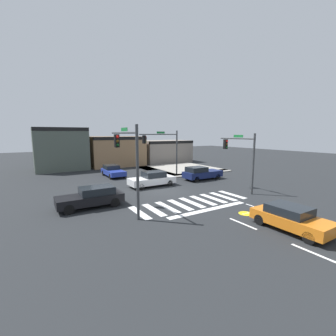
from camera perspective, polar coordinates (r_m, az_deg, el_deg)
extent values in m
plane|color=#232628|center=(21.80, -1.33, -5.59)|extent=(120.00, 120.00, 0.00)
cube|color=silver|center=(16.01, -7.14, -10.92)|extent=(0.52, 2.98, 0.01)
cube|color=silver|center=(16.47, -3.55, -10.31)|extent=(0.52, 2.98, 0.01)
cube|color=silver|center=(16.99, -0.18, -9.69)|extent=(0.52, 2.98, 0.01)
cube|color=silver|center=(17.57, 2.96, -9.09)|extent=(0.52, 2.98, 0.01)
cube|color=silver|center=(18.19, 5.89, -8.50)|extent=(0.52, 2.98, 0.01)
cube|color=silver|center=(18.86, 8.61, -7.93)|extent=(0.52, 2.98, 0.01)
cube|color=silver|center=(19.58, 11.13, -7.38)|extent=(0.52, 2.98, 0.01)
cube|color=silver|center=(20.32, 13.46, -6.86)|extent=(0.52, 2.98, 0.01)
cube|color=silver|center=(21.10, 15.62, -6.37)|extent=(0.52, 2.98, 0.01)
cube|color=white|center=(16.73, 10.11, -10.13)|extent=(6.80, 0.50, 0.01)
cube|color=white|center=(14.77, 18.05, -12.99)|extent=(0.16, 2.00, 0.01)
cube|color=white|center=(12.80, 32.42, -17.40)|extent=(0.16, 2.00, 0.01)
cylinder|color=yellow|center=(16.56, 18.73, -10.66)|extent=(0.94, 0.94, 0.01)
cylinder|color=white|center=(16.40, 18.25, -10.80)|extent=(0.15, 0.15, 0.00)
cylinder|color=white|center=(16.71, 19.20, -10.49)|extent=(0.15, 0.15, 0.00)
cube|color=white|center=(16.56, 18.73, -10.64)|extent=(0.42, 0.04, 0.00)
cube|color=#9E998E|center=(31.04, 8.26, -1.28)|extent=(10.00, 1.60, 0.15)
cube|color=#9E998E|center=(32.64, -2.87, -0.72)|extent=(1.60, 10.00, 0.15)
cube|color=#9E998E|center=(34.82, 3.21, -0.14)|extent=(10.00, 10.00, 0.15)
cube|color=#4C564C|center=(37.64, -25.16, 4.34)|extent=(7.10, 6.12, 6.19)
cube|color=black|center=(34.74, -24.91, 8.77)|extent=(7.10, 0.50, 0.50)
cube|color=#93704C|center=(39.02, -12.65, 4.07)|extent=(8.60, 5.09, 4.85)
cube|color=black|center=(36.71, -11.56, 7.24)|extent=(8.60, 0.50, 0.50)
cube|color=gray|center=(43.46, -1.00, 4.19)|extent=(8.99, 6.11, 4.06)
cube|color=black|center=(40.93, 1.03, 6.42)|extent=(8.99, 0.50, 0.50)
cylinder|color=#383A3D|center=(29.32, 2.18, 3.69)|extent=(0.18, 0.18, 5.70)
cylinder|color=#383A3D|center=(27.86, -2.28, 8.35)|extent=(5.19, 0.12, 0.12)
cube|color=black|center=(26.96, -5.97, 7.08)|extent=(0.32, 0.32, 0.95)
sphere|color=red|center=(27.02, -5.66, 7.72)|extent=(0.22, 0.22, 0.22)
sphere|color=#4C330C|center=(27.03, -5.65, 7.09)|extent=(0.22, 0.22, 0.22)
sphere|color=#0C3814|center=(27.04, -5.64, 6.47)|extent=(0.22, 0.22, 0.22)
cube|color=#197233|center=(27.98, -1.82, 8.80)|extent=(1.10, 0.03, 0.24)
cylinder|color=#383A3D|center=(14.03, -7.57, -1.32)|extent=(0.18, 0.18, 5.87)
cylinder|color=#383A3D|center=(15.92, -11.10, 8.58)|extent=(0.12, 4.53, 0.12)
cube|color=black|center=(17.19, -12.61, 6.60)|extent=(0.32, 0.32, 0.95)
sphere|color=red|center=(17.02, -12.45, 7.59)|extent=(0.22, 0.22, 0.22)
sphere|color=#4C330C|center=(17.02, -12.42, 6.59)|extent=(0.22, 0.22, 0.22)
sphere|color=#0C3814|center=(17.04, -12.39, 5.60)|extent=(0.22, 0.22, 0.22)
cube|color=#197233|center=(15.71, -10.83, 9.40)|extent=(0.03, 1.10, 0.24)
cylinder|color=#383A3D|center=(21.30, 20.41, 0.86)|extent=(0.18, 0.18, 5.35)
cylinder|color=#383A3D|center=(22.43, 16.65, 7.03)|extent=(0.12, 4.01, 0.12)
cube|color=black|center=(23.39, 14.08, 5.77)|extent=(0.32, 0.32, 0.95)
sphere|color=red|center=(23.26, 14.41, 6.47)|extent=(0.22, 0.22, 0.22)
sphere|color=#4C330C|center=(23.27, 14.38, 5.74)|extent=(0.22, 0.22, 0.22)
sphere|color=#0C3814|center=(23.28, 14.36, 5.02)|extent=(0.22, 0.22, 0.22)
cube|color=#197233|center=(22.29, 17.06, 7.57)|extent=(0.03, 1.10, 0.24)
cube|color=#141E4C|center=(27.17, 8.61, -1.49)|extent=(4.65, 1.90, 0.70)
cube|color=black|center=(26.49, 7.12, -0.34)|extent=(2.16, 1.67, 0.56)
cylinder|color=black|center=(28.87, 9.92, -1.57)|extent=(0.63, 0.22, 0.63)
cylinder|color=black|center=(27.65, 12.22, -2.08)|extent=(0.63, 0.22, 0.63)
cylinder|color=black|center=(26.91, 4.86, -2.21)|extent=(0.63, 0.22, 0.63)
cylinder|color=black|center=(25.60, 7.09, -2.80)|extent=(0.63, 0.22, 0.63)
cube|color=white|center=(23.44, -4.01, -3.10)|extent=(4.69, 1.90, 0.65)
cube|color=black|center=(23.42, -3.56, -1.57)|extent=(2.11, 1.67, 0.59)
cylinder|color=black|center=(24.97, -1.64, -3.05)|extent=(0.61, 0.22, 0.61)
cylinder|color=black|center=(23.56, 0.40, -3.76)|extent=(0.61, 0.22, 0.61)
cylinder|color=black|center=(23.58, -8.40, -3.84)|extent=(0.61, 0.22, 0.61)
cylinder|color=black|center=(22.08, -6.67, -4.65)|extent=(0.61, 0.22, 0.61)
cube|color=black|center=(17.71, -18.80, -7.30)|extent=(4.60, 1.87, 0.63)
cube|color=black|center=(17.68, -17.26, -5.31)|extent=(2.36, 1.64, 0.53)
cylinder|color=black|center=(16.76, -23.39, -9.45)|extent=(0.69, 0.22, 0.69)
cylinder|color=black|center=(18.33, -24.15, -7.98)|extent=(0.69, 0.22, 0.69)
cylinder|color=black|center=(17.41, -13.07, -8.29)|extent=(0.69, 0.22, 0.69)
cylinder|color=black|center=(18.93, -14.67, -6.98)|extent=(0.69, 0.22, 0.69)
cube|color=orange|center=(14.69, 28.28, -11.34)|extent=(1.85, 4.11, 0.60)
cube|color=black|center=(14.61, 27.84, -9.18)|extent=(1.62, 2.12, 0.48)
cylinder|color=black|center=(14.84, 21.83, -11.81)|extent=(0.22, 0.63, 0.63)
cylinder|color=black|center=(16.11, 25.36, -10.41)|extent=(0.22, 0.63, 0.63)
cylinder|color=black|center=(13.50, 31.66, -14.55)|extent=(0.22, 0.63, 0.63)
cylinder|color=black|center=(14.89, 34.58, -12.67)|extent=(0.22, 0.63, 0.63)
cube|color=#23389E|center=(29.43, -13.44, -0.98)|extent=(1.88, 4.41, 0.57)
cube|color=black|center=(30.03, -13.91, 0.24)|extent=(1.65, 1.92, 0.52)
cylinder|color=black|center=(28.34, -10.89, -1.77)|extent=(0.22, 0.65, 0.65)
cylinder|color=black|center=(27.81, -14.08, -2.07)|extent=(0.22, 0.65, 0.65)
cylinder|color=black|center=(31.13, -12.84, -0.91)|extent=(0.22, 0.65, 0.65)
cylinder|color=black|center=(30.65, -15.77, -1.17)|extent=(0.22, 0.65, 0.65)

